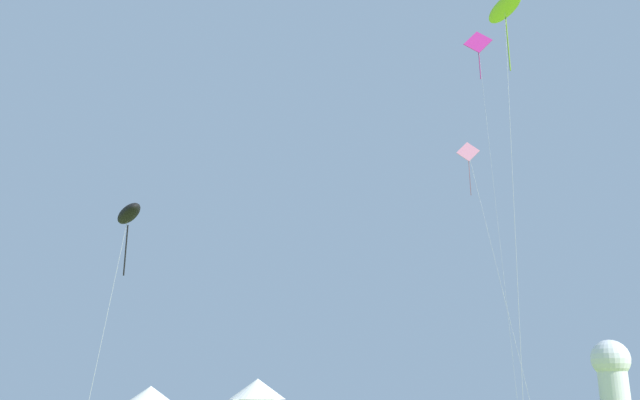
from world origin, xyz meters
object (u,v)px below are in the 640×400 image
(festival_tent_center, at_px, (257,396))
(festival_tent_right, at_px, (150,400))
(kite_pink_diamond, at_px, (470,162))
(kite_magenta_diamond, at_px, (478,47))
(kite_black_parafoil, at_px, (129,214))
(observatory_dome, at_px, (612,369))
(kite_lime_parafoil, at_px, (505,9))

(festival_tent_center, bearing_deg, festival_tent_right, 180.00)
(kite_pink_diamond, relative_size, kite_magenta_diamond, 0.46)
(festival_tent_right, bearing_deg, kite_black_parafoil, -83.03)
(observatory_dome, bearing_deg, kite_lime_parafoil, -118.75)
(kite_pink_diamond, distance_m, festival_tent_right, 33.33)
(kite_black_parafoil, relative_size, observatory_dome, 1.01)
(kite_magenta_diamond, distance_m, observatory_dome, 68.59)
(kite_lime_parafoil, bearing_deg, festival_tent_center, 115.59)
(kite_black_parafoil, distance_m, kite_pink_diamond, 22.33)
(kite_black_parafoil, xyz_separation_m, kite_lime_parafoil, (19.27, -1.20, 11.47))
(kite_black_parafoil, xyz_separation_m, kite_magenta_diamond, (27.85, 29.03, 26.60))
(festival_tent_right, bearing_deg, kite_lime_parafoil, -51.45)
(kite_lime_parafoil, height_order, kite_magenta_diamond, kite_magenta_diamond)
(kite_black_parafoil, height_order, festival_tent_right, kite_black_parafoil)
(observatory_dome, bearing_deg, kite_pink_diamond, -121.64)
(kite_pink_diamond, relative_size, observatory_dome, 1.66)
(kite_lime_parafoil, bearing_deg, festival_tent_right, 128.55)
(festival_tent_right, bearing_deg, kite_pink_diamond, -39.10)
(kite_black_parafoil, distance_m, observatory_dome, 101.29)
(kite_lime_parafoil, bearing_deg, kite_pink_diamond, 87.06)
(kite_magenta_diamond, relative_size, festival_tent_center, 8.00)
(kite_black_parafoil, relative_size, festival_tent_center, 2.24)
(kite_magenta_diamond, height_order, festival_tent_center, kite_magenta_diamond)
(kite_lime_parafoil, xyz_separation_m, festival_tent_center, (-13.58, 28.35, -20.03))
(kite_pink_diamond, bearing_deg, observatory_dome, 58.36)
(kite_pink_diamond, xyz_separation_m, festival_tent_right, (-23.08, 18.76, -15.04))
(kite_pink_diamond, bearing_deg, kite_lime_parafoil, -92.94)
(kite_magenta_diamond, bearing_deg, kite_black_parafoil, -133.81)
(kite_pink_diamond, relative_size, festival_tent_right, 4.56)
(festival_tent_center, distance_m, observatory_dome, 77.58)
(kite_lime_parafoil, height_order, festival_tent_right, kite_lime_parafoil)
(kite_black_parafoil, distance_m, festival_tent_right, 28.77)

